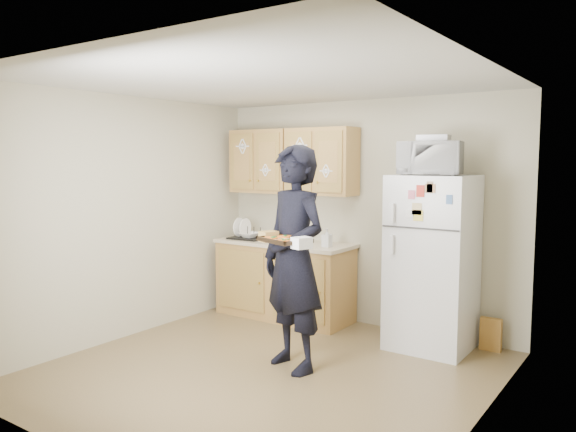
{
  "coord_description": "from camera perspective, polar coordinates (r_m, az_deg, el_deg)",
  "views": [
    {
      "loc": [
        2.86,
        -3.8,
        1.85
      ],
      "look_at": [
        -0.08,
        0.45,
        1.33
      ],
      "focal_mm": 35.0,
      "sensor_mm": 36.0,
      "label": 1
    }
  ],
  "objects": [
    {
      "name": "bowl",
      "position": [
        6.72,
        -3.96,
        -1.93
      ],
      "size": [
        0.26,
        0.26,
        0.06
      ],
      "primitive_type": "imported",
      "rotation": [
        0.0,
        0.0,
        -0.08
      ],
      "color": "white",
      "rests_on": "dish_rack"
    },
    {
      "name": "ceiling",
      "position": [
        4.8,
        -2.31,
        13.56
      ],
      "size": [
        3.6,
        3.6,
        0.0
      ],
      "primitive_type": "plane",
      "color": "beige",
      "rests_on": "wall_back"
    },
    {
      "name": "pizza_back_left",
      "position": [
        4.71,
        -0.36,
        -2.13
      ],
      "size": [
        0.13,
        0.13,
        0.02
      ],
      "primitive_type": "cylinder",
      "color": "orange",
      "rests_on": "baking_tray"
    },
    {
      "name": "upper_cab_right",
      "position": [
        6.34,
        3.44,
        5.54
      ],
      "size": [
        0.8,
        0.33,
        0.75
      ],
      "primitive_type": "cube",
      "color": "olive",
      "rests_on": "wall_back"
    },
    {
      "name": "upper_cab_left",
      "position": [
        6.8,
        -2.5,
        5.56
      ],
      "size": [
        0.8,
        0.33,
        0.75
      ],
      "primitive_type": "cube",
      "color": "olive",
      "rests_on": "wall_back"
    },
    {
      "name": "wall_back",
      "position": [
        6.32,
        7.62,
        0.28
      ],
      "size": [
        3.6,
        0.04,
        2.5
      ],
      "primitive_type": "cube",
      "color": "#B6AF94",
      "rests_on": "floor"
    },
    {
      "name": "wall_right",
      "position": [
        3.99,
        18.92,
        -3.17
      ],
      "size": [
        0.04,
        3.6,
        2.5
      ],
      "primitive_type": "cube",
      "color": "#B6AF94",
      "rests_on": "floor"
    },
    {
      "name": "floor",
      "position": [
        5.1,
        -2.19,
        -15.48
      ],
      "size": [
        3.6,
        3.6,
        0.0
      ],
      "primitive_type": "plane",
      "color": "brown",
      "rests_on": "ground"
    },
    {
      "name": "person",
      "position": [
        4.91,
        0.61,
        -4.32
      ],
      "size": [
        0.84,
        0.68,
        1.98
      ],
      "primitive_type": "imported",
      "rotation": [
        0.0,
        0.0,
        -0.33
      ],
      "color": "black",
      "rests_on": "floor"
    },
    {
      "name": "foil_pan",
      "position": [
        5.56,
        14.59,
        7.66
      ],
      "size": [
        0.32,
        0.24,
        0.06
      ],
      "primitive_type": "cube",
      "rotation": [
        0.0,
        0.0,
        0.14
      ],
      "color": "#AAA9B0",
      "rests_on": "microwave"
    },
    {
      "name": "wall_left",
      "position": [
        6.04,
        -16.02,
        -0.14
      ],
      "size": [
        0.04,
        3.6,
        2.5
      ],
      "primitive_type": "cube",
      "color": "#B6AF94",
      "rests_on": "floor"
    },
    {
      "name": "wall_front",
      "position": [
        3.54,
        -20.09,
        -4.31
      ],
      "size": [
        3.6,
        0.04,
        2.5
      ],
      "primitive_type": "cube",
      "color": "#B6AF94",
      "rests_on": "floor"
    },
    {
      "name": "cereal_box",
      "position": [
        5.89,
        19.9,
        -11.24
      ],
      "size": [
        0.2,
        0.07,
        0.32
      ],
      "primitive_type": "cube",
      "color": "gold",
      "rests_on": "floor"
    },
    {
      "name": "base_cabinet",
      "position": [
        6.61,
        -0.38,
        -6.63
      ],
      "size": [
        1.6,
        0.6,
        0.86
      ],
      "primitive_type": "cube",
      "color": "olive",
      "rests_on": "floor"
    },
    {
      "name": "soap_bottle",
      "position": [
        6.12,
        3.97,
        -2.22
      ],
      "size": [
        0.09,
        0.09,
        0.2
      ],
      "primitive_type": "imported",
      "rotation": [
        0.0,
        0.0,
        -0.01
      ],
      "color": "silver",
      "rests_on": "countertop"
    },
    {
      "name": "countertop",
      "position": [
        6.53,
        -0.38,
        -2.77
      ],
      "size": [
        1.64,
        0.64,
        0.04
      ],
      "primitive_type": "cube",
      "color": "beige",
      "rests_on": "base_cabinet"
    },
    {
      "name": "refrigerator",
      "position": [
        5.66,
        14.45,
        -4.59
      ],
      "size": [
        0.75,
        0.7,
        1.7
      ],
      "primitive_type": "cube",
      "color": "silver",
      "rests_on": "floor"
    },
    {
      "name": "dish_rack",
      "position": [
        6.73,
        -4.14,
        -1.64
      ],
      "size": [
        0.43,
        0.34,
        0.17
      ],
      "primitive_type": "cube",
      "rotation": [
        0.0,
        0.0,
        0.06
      ],
      "color": "black",
      "rests_on": "countertop"
    },
    {
      "name": "pizza_front_left",
      "position": [
        4.63,
        -1.71,
        -2.26
      ],
      "size": [
        0.13,
        0.13,
        0.02
      ],
      "primitive_type": "cylinder",
      "color": "orange",
      "rests_on": "baking_tray"
    },
    {
      "name": "baking_tray",
      "position": [
        4.6,
        -0.36,
        -2.53
      ],
      "size": [
        0.48,
        0.41,
        0.04
      ],
      "primitive_type": "cube",
      "rotation": [
        0.0,
        0.0,
        -0.33
      ],
      "color": "black",
      "rests_on": "person"
    },
    {
      "name": "pizza_front_right",
      "position": [
        4.48,
        -0.35,
        -2.54
      ],
      "size": [
        0.13,
        0.13,
        0.02
      ],
      "primitive_type": "cylinder",
      "color": "orange",
      "rests_on": "baking_tray"
    },
    {
      "name": "microwave",
      "position": [
        5.53,
        14.25,
        5.7
      ],
      "size": [
        0.64,
        0.5,
        0.32
      ],
      "primitive_type": "imported",
      "rotation": [
        0.0,
        0.0,
        0.2
      ],
      "color": "silver",
      "rests_on": "refrigerator"
    }
  ]
}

